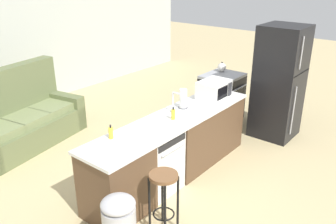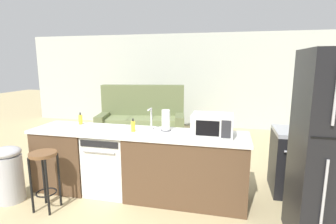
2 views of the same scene
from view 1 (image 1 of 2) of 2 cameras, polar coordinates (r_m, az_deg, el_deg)
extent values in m
plane|color=tan|center=(5.12, -0.22, -10.77)|extent=(24.00, 24.00, 0.00)
cube|color=beige|center=(7.94, -23.27, 9.75)|extent=(10.00, 0.06, 2.60)
cube|color=brown|center=(4.33, -8.15, -11.11)|extent=(0.75, 0.62, 0.86)
cube|color=brown|center=(5.49, 5.24, -3.28)|extent=(1.55, 0.62, 0.86)
cube|color=white|center=(4.80, 0.90, -1.18)|extent=(2.94, 0.66, 0.04)
cube|color=black|center=(5.20, 0.84, -9.69)|extent=(2.86, 0.56, 0.08)
cube|color=white|center=(4.74, -2.16, -7.80)|extent=(0.58, 0.58, 0.84)
cube|color=black|center=(4.40, 0.70, -4.97)|extent=(0.52, 0.01, 0.08)
cylinder|color=#B2B2B7|center=(4.44, 0.83, -6.17)|extent=(0.44, 0.02, 0.02)
cube|color=black|center=(6.96, 8.55, 2.20)|extent=(0.76, 0.64, 0.85)
cube|color=black|center=(6.80, 10.92, 1.92)|extent=(0.53, 0.01, 0.43)
cylinder|color=silver|center=(6.71, 11.24, 3.71)|extent=(0.61, 0.03, 0.03)
cube|color=#A8AAB2|center=(6.82, 8.77, 5.75)|extent=(0.76, 0.64, 0.05)
torus|color=black|center=(6.61, 8.97, 5.37)|extent=(0.16, 0.16, 0.01)
torus|color=black|center=(6.89, 10.43, 6.00)|extent=(0.16, 0.16, 0.01)
torus|color=black|center=(6.73, 7.09, 5.80)|extent=(0.16, 0.16, 0.01)
torus|color=black|center=(7.01, 8.60, 6.40)|extent=(0.16, 0.16, 0.01)
cube|color=black|center=(6.34, 17.39, 4.52)|extent=(0.72, 0.70, 1.93)
cylinder|color=#B2B2B7|center=(5.89, 20.65, 8.83)|extent=(0.02, 0.02, 0.51)
cylinder|color=#B2B2B7|center=(6.16, 19.44, 0.13)|extent=(0.02, 0.02, 0.84)
cube|color=black|center=(6.16, 20.67, 5.85)|extent=(0.68, 0.01, 0.01)
cube|color=white|center=(5.51, 7.36, 3.60)|extent=(0.50, 0.36, 0.28)
cube|color=black|center=(5.39, 8.76, 3.07)|extent=(0.27, 0.01, 0.18)
cube|color=#2D2D33|center=(5.57, 9.89, 3.63)|extent=(0.11, 0.01, 0.21)
cylinder|color=silver|center=(4.99, 0.77, 0.20)|extent=(0.07, 0.07, 0.03)
cylinder|color=silver|center=(4.94, 0.78, 1.76)|extent=(0.02, 0.02, 0.26)
cylinder|color=silver|center=(4.85, 1.43, 3.01)|extent=(0.02, 0.14, 0.02)
cylinder|color=#4C4C51|center=(5.14, 2.42, 0.74)|extent=(0.14, 0.14, 0.01)
cylinder|color=white|center=(5.09, 2.45, 2.21)|extent=(0.11, 0.11, 0.27)
cylinder|color=yellow|center=(4.73, 0.85, -0.39)|extent=(0.06, 0.06, 0.14)
cylinder|color=black|center=(4.69, 0.85, 0.60)|extent=(0.02, 0.02, 0.04)
cylinder|color=yellow|center=(4.26, -9.15, -3.36)|extent=(0.06, 0.06, 0.14)
cylinder|color=black|center=(4.23, -9.22, -2.28)|extent=(0.02, 0.02, 0.04)
sphere|color=silver|center=(6.99, 8.62, 7.11)|extent=(0.17, 0.17, 0.17)
sphere|color=black|center=(6.96, 8.67, 7.86)|extent=(0.03, 0.03, 0.03)
cone|color=silver|center=(7.05, 8.97, 7.37)|extent=(0.08, 0.04, 0.06)
cylinder|color=brown|center=(3.86, -0.72, -10.21)|extent=(0.32, 0.32, 0.04)
cylinder|color=black|center=(3.95, -0.47, -15.97)|extent=(0.03, 0.03, 0.70)
cylinder|color=black|center=(4.09, 1.59, -14.45)|extent=(0.03, 0.03, 0.70)
cylinder|color=black|center=(4.07, -2.99, -14.71)|extent=(0.03, 0.03, 0.70)
cylinder|color=black|center=(4.20, -0.90, -13.29)|extent=(0.03, 0.03, 0.70)
torus|color=black|center=(4.16, -0.69, -16.02)|extent=(0.25, 0.25, 0.02)
ellipsoid|color=#B7B7BC|center=(3.58, -8.03, -14.44)|extent=(0.35, 0.35, 0.14)
cube|color=#667047|center=(6.42, -21.83, -3.10)|extent=(2.13, 1.26, 0.42)
cube|color=#667047|center=(6.51, -24.27, 0.92)|extent=(2.01, 0.61, 1.27)
cube|color=#667047|center=(6.93, -16.42, 0.40)|extent=(0.37, 0.92, 0.62)
cube|color=#7D8959|center=(6.28, -21.88, -0.98)|extent=(0.67, 0.72, 0.12)
cube|color=#7D8959|center=(6.61, -18.34, 0.68)|extent=(0.67, 0.72, 0.12)
camera|label=2|loc=(4.78, 43.96, 3.96)|focal=28.00mm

